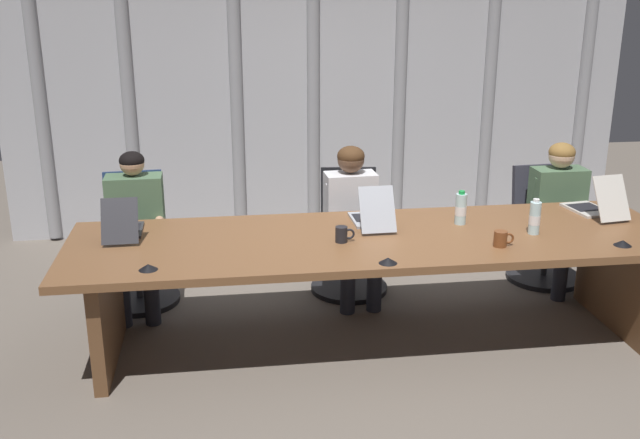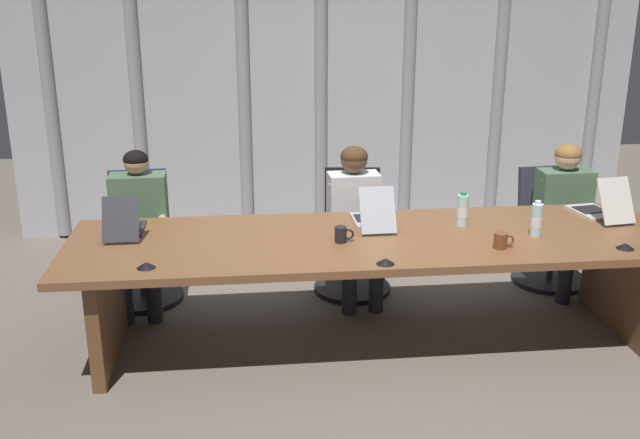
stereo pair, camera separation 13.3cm
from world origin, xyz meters
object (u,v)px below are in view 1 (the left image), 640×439
at_px(laptop_left_end, 123,227).
at_px(office_chair_center, 544,238).
at_px(laptop_center, 595,206).
at_px(coffee_mug_near, 501,239).
at_px(person_left_end, 136,223).
at_px(office_chair_left_end, 137,255).
at_px(office_chair_left_mid, 349,246).
at_px(person_left_mid, 353,213).
at_px(laptop_left_mid, 371,216).
at_px(conference_mic_left_side, 623,243).
at_px(conference_mic_right_side, 148,267).
at_px(water_bottle_secondary, 461,209).
at_px(water_bottle_primary, 535,218).
at_px(person_center, 562,206).
at_px(conference_mic_middle, 388,260).
at_px(coffee_mug_far, 342,234).

bearing_deg(laptop_left_end, office_chair_center, -79.15).
bearing_deg(laptop_center, coffee_mug_near, 113.49).
height_order(laptop_center, person_left_end, person_left_end).
xyz_separation_m(laptop_center, office_chair_left_end, (-3.26, 0.66, -0.45)).
xyz_separation_m(office_chair_left_end, office_chair_left_mid, (1.62, -0.00, -0.01)).
bearing_deg(person_left_mid, office_chair_left_mid, 175.77).
xyz_separation_m(laptop_center, coffee_mug_near, (-0.91, -0.55, -0.01)).
distance_m(laptop_center, coffee_mug_near, 1.06).
xyz_separation_m(laptop_left_mid, office_chair_left_mid, (-0.03, 0.67, -0.45)).
distance_m(conference_mic_left_side, conference_mic_right_side, 2.89).
height_order(office_chair_left_end, water_bottle_secondary, water_bottle_secondary).
bearing_deg(water_bottle_primary, person_left_end, 162.01).
xyz_separation_m(person_center, conference_mic_right_side, (-3.05, -1.15, 0.11)).
bearing_deg(conference_mic_left_side, laptop_left_mid, 156.81).
distance_m(person_left_end, conference_mic_middle, 2.00).
bearing_deg(person_left_mid, person_left_end, -92.74).
distance_m(laptop_left_mid, conference_mic_middle, 0.72).
xyz_separation_m(water_bottle_secondary, conference_mic_middle, (-0.65, -0.65, -0.09)).
distance_m(conference_mic_middle, conference_mic_right_side, 1.38).
xyz_separation_m(laptop_center, conference_mic_left_side, (-0.15, -0.64, -0.04)).
bearing_deg(coffee_mug_far, office_chair_left_end, 144.40).
relative_size(person_left_end, coffee_mug_near, 8.98).
bearing_deg(conference_mic_right_side, laptop_center, 12.06).
height_order(office_chair_left_mid, coffee_mug_near, office_chair_left_mid).
bearing_deg(office_chair_left_mid, laptop_left_end, -60.85).
distance_m(laptop_left_mid, water_bottle_secondary, 0.61).
height_order(person_center, water_bottle_secondary, person_center).
height_order(office_chair_left_mid, person_left_end, person_left_end).
height_order(laptop_center, conference_mic_left_side, laptop_center).
relative_size(office_chair_left_mid, coffee_mug_far, 7.53).
height_order(laptop_left_mid, person_left_end, person_left_end).
xyz_separation_m(person_center, water_bottle_primary, (-0.62, -0.85, 0.20)).
xyz_separation_m(water_bottle_primary, conference_mic_middle, (-1.06, -0.39, -0.09)).
relative_size(laptop_left_end, conference_mic_left_side, 4.20).
bearing_deg(office_chair_center, person_center, 11.89).
xyz_separation_m(person_left_end, conference_mic_left_side, (3.09, -1.15, 0.11)).
relative_size(laptop_left_end, laptop_left_mid, 0.94).
xyz_separation_m(laptop_left_mid, conference_mic_middle, (-0.05, -0.72, -0.04)).
relative_size(person_left_end, conference_mic_left_side, 10.63).
distance_m(laptop_center, office_chair_left_mid, 1.83).
xyz_separation_m(person_left_end, person_left_mid, (1.59, -0.00, 0.01)).
distance_m(water_bottle_primary, coffee_mug_near, 0.37).
height_order(coffee_mug_near, conference_mic_left_side, coffee_mug_near).
xyz_separation_m(office_chair_left_end, conference_mic_right_side, (0.22, -1.31, 0.41)).
bearing_deg(person_center, person_left_end, -89.57).
bearing_deg(person_left_end, laptop_center, 80.13).
bearing_deg(conference_mic_left_side, conference_mic_middle, -176.48).
relative_size(person_center, conference_mic_middle, 10.35).
bearing_deg(coffee_mug_far, office_chair_left_mid, 77.11).
xyz_separation_m(water_bottle_secondary, conference_mic_left_side, (0.86, -0.56, -0.09)).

